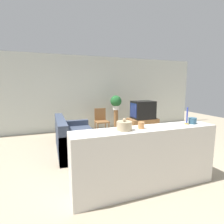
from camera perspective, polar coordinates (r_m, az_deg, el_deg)
The scene contains 13 objects.
ground_plane at distance 3.67m, azimuth 4.92°, elevation -17.87°, with size 14.00×14.00×0.00m, color tan.
wall_back at distance 6.56m, azimuth -7.69°, elevation 6.01°, with size 9.00×0.06×2.70m.
couch at distance 4.53m, azimuth -12.09°, elevation -8.69°, with size 0.94×1.74×0.85m.
tv_stand at distance 6.01m, azimuth 9.93°, elevation -4.64°, with size 0.96×0.57×0.54m.
television at distance 5.91m, azimuth 10.02°, elevation 0.71°, with size 0.72×0.54×0.59m.
wooden_chair at distance 6.01m, azimuth -3.56°, elevation -2.51°, with size 0.44×0.44×0.86m.
plant_stand at distance 6.22m, azimuth 1.27°, elevation -2.88°, with size 0.15×0.15×0.80m.
potted_plant at distance 6.12m, azimuth 1.30°, elevation 3.38°, with size 0.39×0.39×0.50m.
foreground_counter at distance 2.90m, azimuth 11.06°, elevation -14.65°, with size 2.36×0.44×0.99m.
decorative_bowl at distance 2.56m, azimuth 4.02°, elevation -4.47°, with size 0.23×0.23×0.18m.
candle_jar at distance 2.68m, azimuth 9.51°, elevation -4.27°, with size 0.10×0.10×0.10m.
candlestick at distance 3.19m, azimuth 23.27°, elevation -1.97°, with size 0.07×0.07×0.29m.
coffee_tin at distance 3.28m, azimuth 24.78°, elevation -2.60°, with size 0.13×0.13×0.10m.
Camera 1 is at (-1.40, -2.97, 1.63)m, focal length 28.00 mm.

